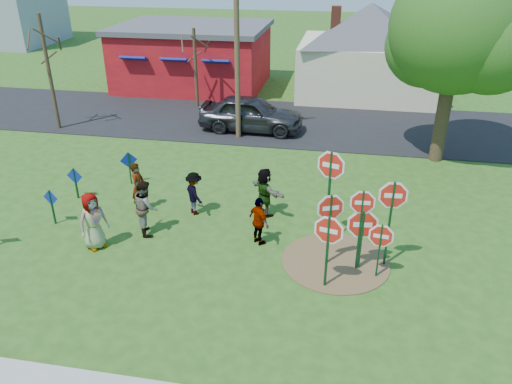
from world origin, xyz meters
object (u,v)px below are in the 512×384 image
at_px(utility_pole, 237,50).
at_px(leafy_tree, 460,34).
at_px(stop_sign_a, 328,236).
at_px(stop_sign_c, 362,212).
at_px(stop_sign_b, 330,174).
at_px(suv, 251,113).
at_px(person_a, 93,221).
at_px(stop_sign_d, 392,203).
at_px(person_b, 138,187).

height_order(utility_pole, leafy_tree, leafy_tree).
height_order(stop_sign_a, stop_sign_c, stop_sign_c).
bearing_deg(stop_sign_c, stop_sign_b, 120.26).
distance_m(stop_sign_a, suv, 12.92).
bearing_deg(person_a, stop_sign_d, -50.64).
relative_size(stop_sign_b, suv, 0.63).
distance_m(stop_sign_a, stop_sign_b, 2.47).
distance_m(stop_sign_c, suv, 12.35).
relative_size(stop_sign_c, leafy_tree, 0.32).
bearing_deg(leafy_tree, stop_sign_d, -107.56).
height_order(stop_sign_a, utility_pole, utility_pole).
height_order(stop_sign_b, person_a, stop_sign_b).
relative_size(stop_sign_a, stop_sign_d, 0.82).
relative_size(stop_sign_a, utility_pole, 0.29).
xyz_separation_m(stop_sign_a, person_b, (-6.71, 3.27, -0.70)).
relative_size(stop_sign_a, leafy_tree, 0.28).
distance_m(stop_sign_b, leafy_tree, 9.29).
bearing_deg(stop_sign_d, stop_sign_c, -160.76).
xyz_separation_m(stop_sign_a, suv, (-4.40, 12.12, -0.68)).
bearing_deg(person_a, stop_sign_b, -41.51).
relative_size(stop_sign_c, person_a, 1.42).
distance_m(stop_sign_a, leafy_tree, 11.47).
relative_size(suv, leafy_tree, 0.62).
bearing_deg(person_b, stop_sign_b, -97.23).
bearing_deg(stop_sign_b, person_b, -168.90).
height_order(person_a, suv, person_a).
distance_m(person_a, suv, 11.74).
height_order(stop_sign_a, suv, stop_sign_a).
height_order(suv, leafy_tree, leafy_tree).
bearing_deg(stop_sign_a, stop_sign_c, 63.19).
bearing_deg(utility_pole, stop_sign_d, -56.25).
relative_size(stop_sign_c, utility_pole, 0.33).
relative_size(stop_sign_b, stop_sign_d, 1.13).
xyz_separation_m(stop_sign_a, leafy_tree, (4.38, 9.93, 3.73)).
relative_size(stop_sign_d, person_b, 1.59).
distance_m(stop_sign_c, stop_sign_d, 0.91).
distance_m(stop_sign_c, leafy_tree, 10.22).
bearing_deg(stop_sign_b, leafy_tree, 78.27).
xyz_separation_m(stop_sign_c, leafy_tree, (3.54, 8.94, 3.46)).
xyz_separation_m(utility_pole, leafy_tree, (9.20, -1.12, 1.15)).
bearing_deg(leafy_tree, utility_pole, 173.06).
distance_m(suv, utility_pole, 3.46).
bearing_deg(suv, utility_pole, 160.79).
xyz_separation_m(person_a, leafy_tree, (11.49, 9.23, 4.39)).
relative_size(stop_sign_b, stop_sign_c, 1.21).
distance_m(stop_sign_d, suv, 12.42).
height_order(stop_sign_b, person_b, stop_sign_b).
relative_size(person_b, suv, 0.35).
height_order(stop_sign_b, stop_sign_d, stop_sign_b).
bearing_deg(stop_sign_c, stop_sign_d, 19.00).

